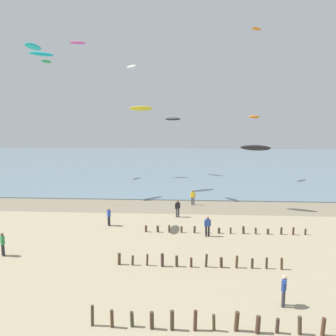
{
  "coord_description": "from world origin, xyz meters",
  "views": [
    {
      "loc": [
        1.4,
        -10.71,
        9.75
      ],
      "look_at": [
        -0.05,
        13.11,
        6.27
      ],
      "focal_mm": 36.55,
      "sensor_mm": 36.0,
      "label": 1
    }
  ],
  "objects_px": {
    "kite_aloft_1": "(41,54)",
    "person_by_waterline": "(193,197)",
    "kite_aloft_3": "(256,29)",
    "kite_aloft_4": "(141,108)",
    "person_left_flank": "(178,208)",
    "person_nearest_camera": "(3,243)",
    "kite_aloft_2": "(255,148)",
    "kite_aloft_7": "(173,119)",
    "person_right_flank": "(284,290)",
    "person_trailing_behind": "(109,216)",
    "kite_aloft_5": "(131,67)",
    "kite_aloft_6": "(46,61)",
    "kite_aloft_9": "(78,43)",
    "kite_aloft_0": "(33,47)",
    "person_far_down_beach": "(208,226)",
    "kite_aloft_8": "(254,117)"
  },
  "relations": [
    {
      "from": "person_by_waterline",
      "to": "kite_aloft_0",
      "type": "xyz_separation_m",
      "value": [
        -13.82,
        -8.4,
        14.87
      ]
    },
    {
      "from": "person_left_flank",
      "to": "kite_aloft_3",
      "type": "height_order",
      "value": "kite_aloft_3"
    },
    {
      "from": "person_trailing_behind",
      "to": "kite_aloft_7",
      "type": "xyz_separation_m",
      "value": [
        4.49,
        28.51,
        8.71
      ]
    },
    {
      "from": "kite_aloft_6",
      "to": "kite_aloft_8",
      "type": "bearing_deg",
      "value": -73.49
    },
    {
      "from": "kite_aloft_7",
      "to": "kite_aloft_8",
      "type": "xyz_separation_m",
      "value": [
        12.81,
        -4.4,
        0.33
      ]
    },
    {
      "from": "kite_aloft_5",
      "to": "person_right_flank",
      "type": "bearing_deg",
      "value": 169.85
    },
    {
      "from": "kite_aloft_8",
      "to": "person_far_down_beach",
      "type": "bearing_deg",
      "value": -157.65
    },
    {
      "from": "person_trailing_behind",
      "to": "kite_aloft_9",
      "type": "distance_m",
      "value": 35.0
    },
    {
      "from": "person_right_flank",
      "to": "kite_aloft_3",
      "type": "height_order",
      "value": "kite_aloft_3"
    },
    {
      "from": "kite_aloft_1",
      "to": "kite_aloft_3",
      "type": "relative_size",
      "value": 1.58
    },
    {
      "from": "person_by_waterline",
      "to": "person_right_flank",
      "type": "xyz_separation_m",
      "value": [
        4.49,
        -20.89,
        0.0
      ]
    },
    {
      "from": "kite_aloft_2",
      "to": "kite_aloft_5",
      "type": "height_order",
      "value": "kite_aloft_5"
    },
    {
      "from": "person_nearest_camera",
      "to": "kite_aloft_6",
      "type": "height_order",
      "value": "kite_aloft_6"
    },
    {
      "from": "kite_aloft_6",
      "to": "kite_aloft_9",
      "type": "height_order",
      "value": "kite_aloft_9"
    },
    {
      "from": "person_left_flank",
      "to": "kite_aloft_3",
      "type": "xyz_separation_m",
      "value": [
        10.2,
        16.79,
        20.99
      ]
    },
    {
      "from": "person_left_flank",
      "to": "kite_aloft_8",
      "type": "bearing_deg",
      "value": 62.05
    },
    {
      "from": "kite_aloft_7",
      "to": "kite_aloft_8",
      "type": "bearing_deg",
      "value": -168.95
    },
    {
      "from": "person_by_waterline",
      "to": "kite_aloft_3",
      "type": "height_order",
      "value": "kite_aloft_3"
    },
    {
      "from": "person_nearest_camera",
      "to": "kite_aloft_2",
      "type": "distance_m",
      "value": 25.25
    },
    {
      "from": "person_by_waterline",
      "to": "person_right_flank",
      "type": "bearing_deg",
      "value": -77.87
    },
    {
      "from": "kite_aloft_1",
      "to": "person_by_waterline",
      "type": "bearing_deg",
      "value": -50.29
    },
    {
      "from": "person_left_flank",
      "to": "person_trailing_behind",
      "type": "height_order",
      "value": "same"
    },
    {
      "from": "kite_aloft_2",
      "to": "kite_aloft_8",
      "type": "bearing_deg",
      "value": 98.82
    },
    {
      "from": "kite_aloft_0",
      "to": "kite_aloft_3",
      "type": "bearing_deg",
      "value": 134.27
    },
    {
      "from": "person_trailing_behind",
      "to": "kite_aloft_5",
      "type": "relative_size",
      "value": 0.8
    },
    {
      "from": "person_left_flank",
      "to": "kite_aloft_9",
      "type": "distance_m",
      "value": 35.22
    },
    {
      "from": "person_right_flank",
      "to": "person_trailing_behind",
      "type": "xyz_separation_m",
      "value": [
        -12.24,
        12.82,
        0.0
      ]
    },
    {
      "from": "kite_aloft_0",
      "to": "kite_aloft_5",
      "type": "height_order",
      "value": "kite_aloft_0"
    },
    {
      "from": "person_left_flank",
      "to": "kite_aloft_5",
      "type": "relative_size",
      "value": 0.8
    },
    {
      "from": "person_far_down_beach",
      "to": "kite_aloft_5",
      "type": "bearing_deg",
      "value": 122.03
    },
    {
      "from": "kite_aloft_6",
      "to": "person_by_waterline",
      "type": "bearing_deg",
      "value": -108.25
    },
    {
      "from": "kite_aloft_7",
      "to": "person_nearest_camera",
      "type": "bearing_deg",
      "value": 103.74
    },
    {
      "from": "kite_aloft_0",
      "to": "kite_aloft_7",
      "type": "xyz_separation_m",
      "value": [
        10.56,
        28.84,
        -6.16
      ]
    },
    {
      "from": "person_by_waterline",
      "to": "kite_aloft_4",
      "type": "relative_size",
      "value": 0.51
    },
    {
      "from": "person_nearest_camera",
      "to": "person_right_flank",
      "type": "height_order",
      "value": "same"
    },
    {
      "from": "kite_aloft_9",
      "to": "kite_aloft_4",
      "type": "bearing_deg",
      "value": -60.65
    },
    {
      "from": "person_trailing_behind",
      "to": "kite_aloft_4",
      "type": "relative_size",
      "value": 0.51
    },
    {
      "from": "kite_aloft_4",
      "to": "kite_aloft_2",
      "type": "bearing_deg",
      "value": 112.87
    },
    {
      "from": "person_nearest_camera",
      "to": "kite_aloft_4",
      "type": "relative_size",
      "value": 0.51
    },
    {
      "from": "kite_aloft_2",
      "to": "kite_aloft_3",
      "type": "bearing_deg",
      "value": 99.65
    },
    {
      "from": "kite_aloft_3",
      "to": "kite_aloft_5",
      "type": "relative_size",
      "value": 0.87
    },
    {
      "from": "kite_aloft_5",
      "to": "kite_aloft_1",
      "type": "bearing_deg",
      "value": 53.77
    },
    {
      "from": "person_far_down_beach",
      "to": "person_trailing_behind",
      "type": "bearing_deg",
      "value": 165.32
    },
    {
      "from": "person_far_down_beach",
      "to": "kite_aloft_9",
      "type": "height_order",
      "value": "kite_aloft_9"
    },
    {
      "from": "person_trailing_behind",
      "to": "kite_aloft_6",
      "type": "xyz_separation_m",
      "value": [
        -15.31,
        24.59,
        17.69
      ]
    },
    {
      "from": "kite_aloft_1",
      "to": "person_nearest_camera",
      "type": "bearing_deg",
      "value": -117.55
    },
    {
      "from": "person_by_waterline",
      "to": "kite_aloft_7",
      "type": "bearing_deg",
      "value": 99.07
    },
    {
      "from": "kite_aloft_2",
      "to": "kite_aloft_4",
      "type": "distance_m",
      "value": 16.86
    },
    {
      "from": "person_nearest_camera",
      "to": "person_left_flank",
      "type": "relative_size",
      "value": 1.0
    },
    {
      "from": "person_nearest_camera",
      "to": "kite_aloft_3",
      "type": "bearing_deg",
      "value": 50.64
    }
  ]
}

